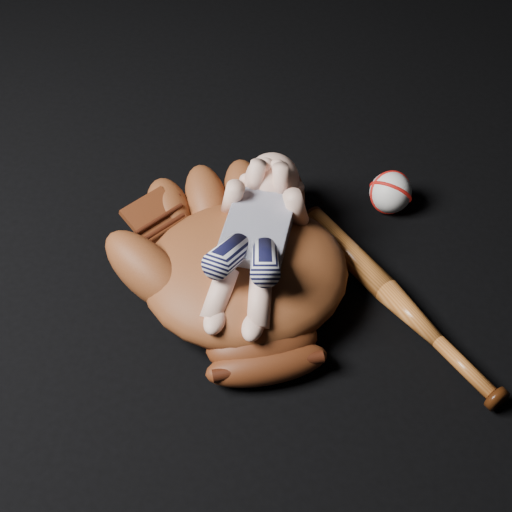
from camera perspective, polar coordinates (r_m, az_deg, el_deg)
name	(u,v)px	position (r m, az deg, el deg)	size (l,w,h in m)	color
baseball_glove	(245,265)	(1.26, -0.86, -0.71)	(0.46, 0.52, 0.16)	#632E15
newborn_baby	(254,239)	(1.22, -0.19, 1.40)	(0.18, 0.39, 0.16)	beige
baseball_bat	(397,300)	(1.31, 11.18, -3.50)	(0.05, 0.51, 0.05)	#B05B22
baseball	(391,192)	(1.48, 10.71, 5.03)	(0.09, 0.09, 0.09)	white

